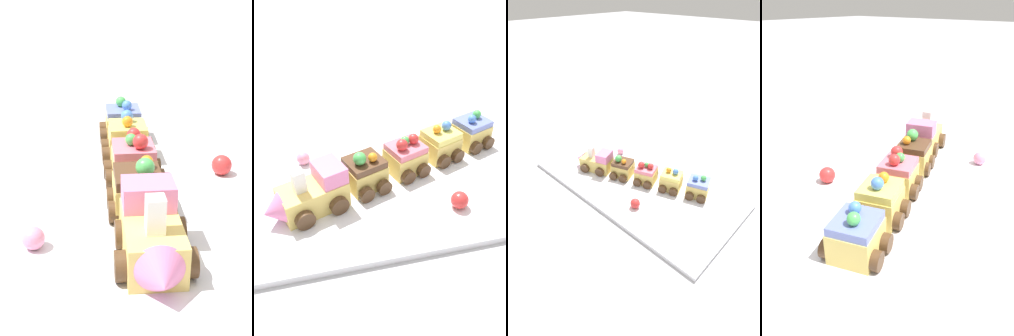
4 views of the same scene
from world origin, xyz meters
TOP-DOWN VIEW (x-y plane):
  - ground_plane at (0.00, 0.00)m, footprint 10.00×10.00m
  - display_board at (0.00, 0.00)m, footprint 0.66×0.32m
  - cake_train_locomotive at (0.15, 0.04)m, footprint 0.14×0.10m
  - cake_car_chocolate at (0.05, 0.00)m, footprint 0.08×0.09m
  - cake_car_strawberry at (-0.02, -0.03)m, footprint 0.08×0.09m
  - cake_car_lemon at (-0.10, -0.05)m, footprint 0.08×0.09m
  - cake_car_blueberry at (-0.18, -0.08)m, footprint 0.08×0.09m
  - gumball_pink at (0.16, -0.09)m, footprint 0.02×0.02m
  - gumball_red at (-0.08, 0.09)m, footprint 0.03×0.03m

SIDE VIEW (x-z plane):
  - ground_plane at x=0.00m, z-range 0.00..0.00m
  - display_board at x=0.00m, z-range 0.00..0.01m
  - gumball_pink at x=0.16m, z-range 0.01..0.04m
  - gumball_red at x=-0.08m, z-range 0.01..0.04m
  - cake_car_blueberry at x=-0.18m, z-range 0.00..0.07m
  - cake_car_lemon at x=-0.10m, z-range 0.00..0.08m
  - cake_car_chocolate at x=0.05m, z-range 0.00..0.08m
  - cake_car_strawberry at x=-0.02m, z-range 0.00..0.08m
  - cake_train_locomotive at x=0.15m, z-range 0.00..0.08m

